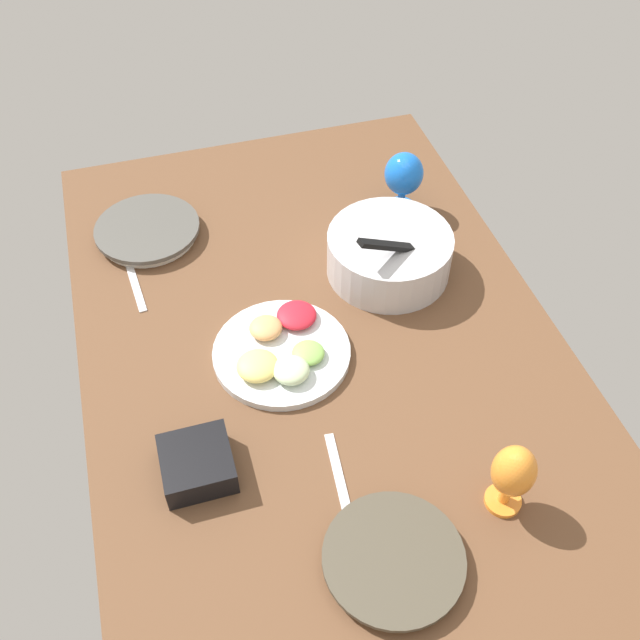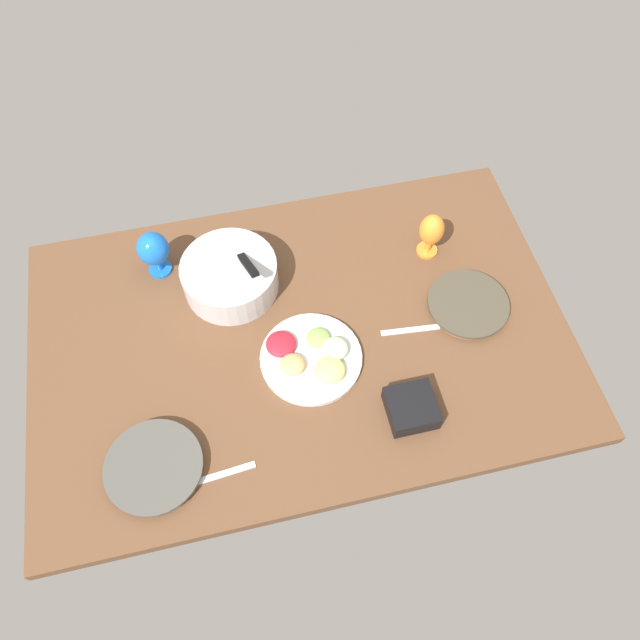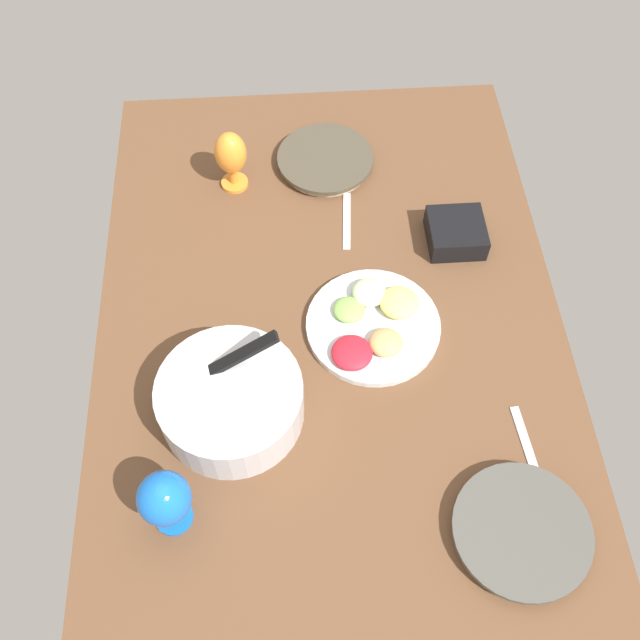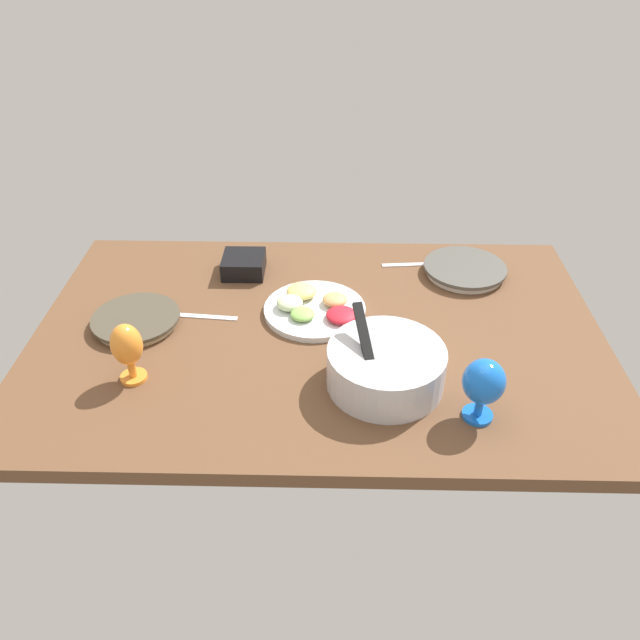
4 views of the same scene
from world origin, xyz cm
name	(u,v)px [view 3 (image 3 of 4)]	position (x,y,z in cm)	size (l,w,h in cm)	color
ground_plane	(332,340)	(0.00, 0.00, -2.00)	(160.00, 104.00, 4.00)	brown
dinner_plate_left	(521,532)	(-46.21, -32.01, 1.61)	(26.22, 26.22, 3.09)	silver
dinner_plate_right	(325,160)	(52.09, -2.29, 1.45)	(24.88, 24.88, 2.79)	beige
mixing_bowl	(231,400)	(-17.27, 21.78, 5.82)	(29.44, 29.44, 18.18)	silver
fruit_platter	(373,323)	(1.44, -9.36, 1.79)	(29.85, 29.85, 5.23)	silver
hurricane_glass_blue	(165,500)	(-38.62, 33.10, 10.42)	(9.90, 9.90, 16.58)	blue
hurricane_glass_orange	(231,155)	(46.68, 21.21, 10.16)	(7.86, 7.86, 16.67)	orange
square_bowl_black	(456,232)	(24.70, -31.52, 3.28)	(13.22, 13.22, 5.90)	black
fork_by_left_plate	(527,447)	(-29.02, -37.35, 0.30)	(18.00, 1.80, 0.60)	silver
fork_by_right_plate	(347,220)	(32.62, -6.21, 0.30)	(18.00, 1.80, 0.60)	silver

